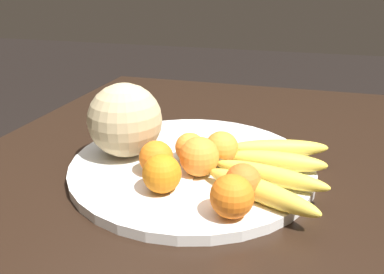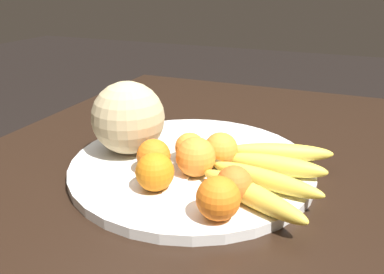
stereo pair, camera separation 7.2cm
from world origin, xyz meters
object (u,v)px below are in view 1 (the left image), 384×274
Objects in this scene: banana_bunch at (270,167)px; orange_top_small at (156,158)px; orange_side_extra at (190,147)px; orange_mid_center at (199,157)px; melon at (125,120)px; orange_front_left at (243,181)px; orange_front_right at (162,174)px; fruit_bowl at (192,164)px; orange_back_right at (232,196)px; produce_tag at (184,182)px; orange_back_left at (221,148)px; kitchen_table at (215,211)px.

banana_bunch is 0.21m from orange_top_small.
banana_bunch is 0.16m from orange_side_extra.
orange_mid_center reaches higher than orange_top_small.
melon reaches higher than orange_mid_center.
orange_front_left is 0.89× the size of orange_front_right.
orange_front_left is (0.11, 0.12, 0.04)m from fruit_bowl.
orange_mid_center reaches higher than orange_back_right.
orange_mid_center is (0.03, -0.12, 0.02)m from banana_bunch.
banana_bunch is 3.90× the size of orange_mid_center.
produce_tag is (0.09, 0.01, 0.01)m from fruit_bowl.
orange_back_left reaches higher than orange_side_extra.
orange_top_small is at bearing -121.26° from orange_back_right.
orange_mid_center is 0.06m from orange_back_left.
orange_side_extra is (-0.05, -0.03, -0.01)m from orange_mid_center.
orange_front_right is at bearing -107.10° from orange_back_right.
orange_top_small is 1.08× the size of orange_side_extra.
orange_side_extra is at bearing 92.25° from melon.
banana_bunch is at bearing 102.70° from orange_top_small.
orange_front_left is 0.17m from orange_top_small.
melon is 0.11m from orange_top_small.
orange_front_right is at bearing -7.03° from fruit_bowl.
orange_front_right reaches higher than banana_bunch.
produce_tag is at bearing -150.73° from banana_bunch.
orange_top_small is at bearing -163.16° from banana_bunch.
produce_tag is at bearing 60.97° from melon.
orange_mid_center is 0.06m from orange_side_extra.
kitchen_table is at bearing 96.84° from melon.
fruit_bowl is 0.09m from produce_tag.
fruit_bowl is 5.44× the size of produce_tag.
kitchen_table is 0.16m from orange_side_extra.
orange_front_right is at bearing 45.64° from melon.
orange_mid_center is 1.15× the size of orange_top_small.
orange_back_right is at bearing -103.15° from banana_bunch.
orange_mid_center reaches higher than banana_bunch.
orange_side_extra is at bearing 176.80° from banana_bunch.
orange_mid_center is 0.83× the size of produce_tag.
produce_tag is at bearing 9.68° from orange_side_extra.
orange_back_left reaches higher than produce_tag.
kitchen_table is at bearing 106.26° from fruit_bowl.
orange_top_small is at bearing -77.77° from orange_mid_center.
orange_side_extra reaches higher than banana_bunch.
orange_back_left is (-0.00, 0.06, 0.04)m from fruit_bowl.
orange_top_small is (-0.10, -0.16, -0.00)m from orange_back_right.
fruit_bowl is at bearing -151.19° from orange_mid_center.
melon is 2.51× the size of orange_front_left.
kitchen_table is 0.15m from orange_back_left.
orange_back_right is at bearing 19.59° from kitchen_table.
orange_front_right is (0.10, -0.17, 0.01)m from banana_bunch.
produce_tag is at bearing 143.16° from orange_front_right.
orange_front_right is (0.12, 0.12, -0.04)m from melon.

